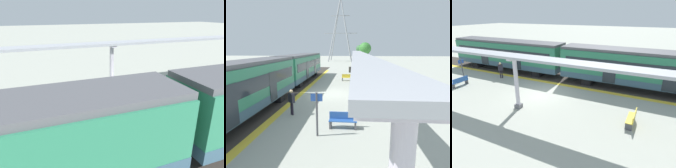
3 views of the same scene
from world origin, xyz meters
The scene contains 16 objects.
ground_plane centered at (0.00, 0.00, 0.00)m, with size 176.00×176.00×0.00m, color #A7AA9D.
tactile_edge_strip centered at (-2.80, 0.00, 0.00)m, with size 0.51×38.71×0.01m, color yellow.
trackbed centered at (-4.66, 0.00, 0.00)m, with size 3.20×50.71×0.01m, color #38332D.
train_near_carriage centered at (-4.65, -7.30, 1.83)m, with size 2.65×13.94×3.48m.
train_far_carriage centered at (-4.65, 7.22, 1.83)m, with size 2.65×13.94×3.48m.
canopy_pillar_second centered at (2.61, -0.12, 1.85)m, with size 1.10×0.44×3.65m.
canopy_pillar_third centered at (2.61, 14.86, 1.85)m, with size 1.10×0.44×3.65m.
canopy_beam centered at (2.61, -0.21, 3.73)m, with size 1.20×30.95×0.16m, color #A8AAB2.
bench_near_end centered at (1.39, 7.44, 0.44)m, with size 1.52×0.50×0.86m.
bench_mid_platform centered at (1.57, -7.63, 0.44)m, with size 1.51×0.48×0.86m.
trash_bin centered at (1.61, 16.20, 0.50)m, with size 0.48×0.48×1.00m, color #2F2E27.
platform_info_sign centered at (0.36, -8.69, 1.33)m, with size 0.56×0.10×2.20m.
passenger_waiting_near_edge centered at (-1.82, -5.85, 1.04)m, with size 0.50×0.48×1.67m.
electricity_pylon centered at (-2.00, 45.51, 10.06)m, with size 10.67×7.54×19.82m.
tree_left_background centered at (4.24, 42.77, 3.96)m, with size 2.42×2.42×5.23m.
tree_right_background centered at (5.48, 37.41, 4.12)m, with size 3.43×3.43×5.86m.
Camera 2 is at (2.04, -17.26, 4.25)m, focal length 30.32 mm.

